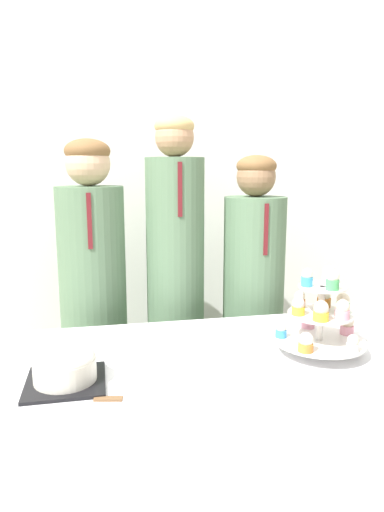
# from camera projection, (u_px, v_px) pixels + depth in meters

# --- Properties ---
(wall_back) EXTENTS (9.00, 0.06, 2.70)m
(wall_back) POSITION_uv_depth(u_px,v_px,m) (167.00, 169.00, 2.42)
(wall_back) COLOR silver
(wall_back) RESTS_ON ground_plane
(table) EXTENTS (1.27, 0.64, 0.76)m
(table) POSITION_uv_depth(u_px,v_px,m) (214.00, 454.00, 1.57)
(table) COLOR white
(table) RESTS_ON ground_plane
(round_cake) EXTENTS (0.22, 0.22, 0.11)m
(round_cake) POSITION_uv_depth(u_px,v_px,m) (65.00, 366.00, 1.26)
(round_cake) COLOR black
(round_cake) RESTS_ON table
(cake_knife) EXTENTS (0.25, 0.07, 0.01)m
(cake_knife) POSITION_uv_depth(u_px,v_px,m) (126.00, 399.00, 1.18)
(cake_knife) COLOR silver
(cake_knife) RESTS_ON table
(cupcake_stand) EXTENTS (0.29, 0.29, 0.29)m
(cupcake_stand) POSITION_uv_depth(u_px,v_px,m) (321.00, 315.00, 1.46)
(cupcake_stand) COLOR silver
(cupcake_stand) RESTS_ON table
(student_0) EXTENTS (0.28, 0.29, 1.47)m
(student_0) POSITION_uv_depth(u_px,v_px,m) (94.00, 319.00, 2.00)
(student_0) COLOR #567556
(student_0) RESTS_ON ground_plane
(student_1) EXTENTS (0.26, 0.26, 1.57)m
(student_1) POSITION_uv_depth(u_px,v_px,m) (176.00, 303.00, 2.06)
(student_1) COLOR #567556
(student_1) RESTS_ON ground_plane
(student_2) EXTENTS (0.28, 0.29, 1.41)m
(student_2) POSITION_uv_depth(u_px,v_px,m) (253.00, 316.00, 2.14)
(student_2) COLOR #567556
(student_2) RESTS_ON ground_plane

